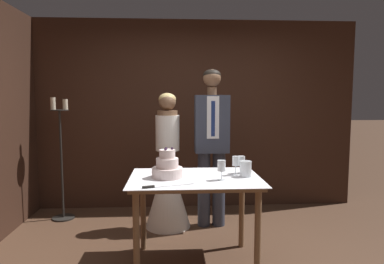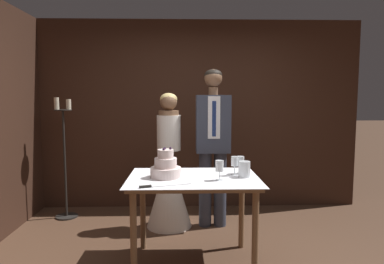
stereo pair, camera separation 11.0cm
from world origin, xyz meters
TOP-DOWN VIEW (x-y plane):
  - wall_back at (0.00, 1.98)m, footprint 4.55×0.12m
  - cake_table at (-0.09, 0.22)m, footprint 1.19×0.84m
  - tiered_cake at (-0.35, 0.22)m, footprint 0.28×0.28m
  - cake_knife at (-0.41, -0.12)m, footprint 0.43×0.15m
  - wine_glass_near at (0.36, 0.36)m, footprint 0.07×0.07m
  - wine_glass_middle at (0.30, 0.28)m, footprint 0.07×0.07m
  - wine_glass_far at (0.13, 0.10)m, footprint 0.07×0.07m
  - hurricane_candle at (0.37, 0.21)m, footprint 0.11×0.11m
  - bride at (-0.35, 1.17)m, footprint 0.54×0.54m
  - groom at (0.17, 1.17)m, footprint 0.40×0.25m
  - candle_stand at (-1.70, 1.51)m, footprint 0.28×0.28m

SIDE VIEW (x-z plane):
  - bride at x=-0.35m, z-range -0.21..1.39m
  - cake_table at x=-0.09m, z-range 0.31..1.13m
  - candle_stand at x=-1.70m, z-range -0.05..1.50m
  - cake_knife at x=-0.41m, z-range 0.82..0.84m
  - hurricane_candle at x=0.37m, z-range 0.82..0.97m
  - tiered_cake at x=-0.35m, z-range 0.78..1.06m
  - wine_glass_near at x=0.36m, z-range 0.86..1.02m
  - wine_glass_far at x=0.13m, z-range 0.85..1.03m
  - wine_glass_middle at x=0.30m, z-range 0.86..1.04m
  - groom at x=0.17m, z-range 0.11..1.99m
  - wall_back at x=0.00m, z-range 0.00..2.61m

